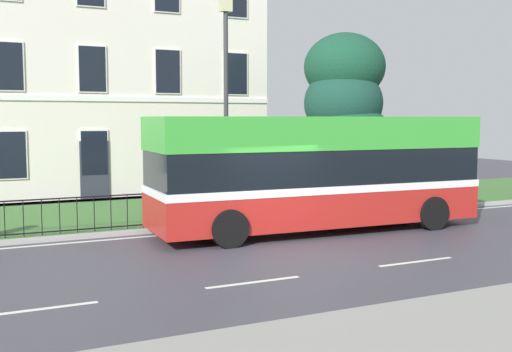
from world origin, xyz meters
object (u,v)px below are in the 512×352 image
at_px(evergreen_tree, 347,129).
at_px(street_lamp_post, 226,94).
at_px(single_decker_bus, 317,171).
at_px(georgian_townhouse, 73,52).

height_order(evergreen_tree, street_lamp_post, street_lamp_post).
bearing_deg(single_decker_bus, georgian_townhouse, 111.26).
bearing_deg(evergreen_tree, single_decker_bus, -131.38).
xyz_separation_m(single_decker_bus, street_lamp_post, (-1.75, 2.47, 2.21)).
height_order(evergreen_tree, single_decker_bus, evergreen_tree).
distance_m(evergreen_tree, single_decker_bus, 6.36).
bearing_deg(street_lamp_post, evergreen_tree, 20.75).
height_order(single_decker_bus, street_lamp_post, street_lamp_post).
relative_size(georgian_townhouse, evergreen_tree, 2.31).
bearing_deg(evergreen_tree, street_lamp_post, -159.25).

